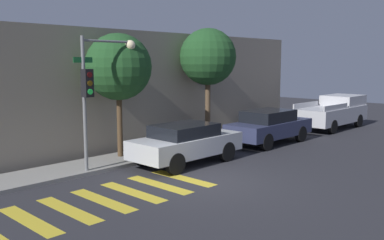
{
  "coord_description": "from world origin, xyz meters",
  "views": [
    {
      "loc": [
        -9.61,
        -8.68,
        3.73
      ],
      "look_at": [
        1.67,
        2.1,
        1.6
      ],
      "focal_mm": 40.0,
      "sensor_mm": 36.0,
      "label": 1
    }
  ],
  "objects_px": {
    "sedan_middle": "(269,126)",
    "tree_midblock": "(208,57)",
    "pickup_truck": "(334,112)",
    "traffic_light_pole": "(98,78)",
    "sedan_near_corner": "(186,142)",
    "tree_near_corner": "(118,67)"
  },
  "relations": [
    {
      "from": "pickup_truck",
      "to": "traffic_light_pole",
      "type": "bearing_deg",
      "value": 175.11
    },
    {
      "from": "pickup_truck",
      "to": "tree_midblock",
      "type": "distance_m",
      "value": 8.97
    },
    {
      "from": "tree_near_corner",
      "to": "tree_midblock",
      "type": "relative_size",
      "value": 0.91
    },
    {
      "from": "pickup_truck",
      "to": "tree_midblock",
      "type": "height_order",
      "value": "tree_midblock"
    },
    {
      "from": "pickup_truck",
      "to": "tree_near_corner",
      "type": "distance_m",
      "value": 13.62
    },
    {
      "from": "sedan_middle",
      "to": "pickup_truck",
      "type": "distance_m",
      "value": 6.49
    },
    {
      "from": "traffic_light_pole",
      "to": "sedan_near_corner",
      "type": "xyz_separation_m",
      "value": [
        2.87,
        -1.27,
        -2.38
      ]
    },
    {
      "from": "sedan_middle",
      "to": "pickup_truck",
      "type": "bearing_deg",
      "value": 0.0
    },
    {
      "from": "sedan_middle",
      "to": "tree_midblock",
      "type": "bearing_deg",
      "value": 125.48
    },
    {
      "from": "sedan_near_corner",
      "to": "tree_midblock",
      "type": "height_order",
      "value": "tree_midblock"
    },
    {
      "from": "traffic_light_pole",
      "to": "pickup_truck",
      "type": "xyz_separation_m",
      "value": [
        14.79,
        -1.27,
        -2.25
      ]
    },
    {
      "from": "sedan_middle",
      "to": "sedan_near_corner",
      "type": "bearing_deg",
      "value": 180.0
    },
    {
      "from": "traffic_light_pole",
      "to": "pickup_truck",
      "type": "distance_m",
      "value": 15.01
    },
    {
      "from": "traffic_light_pole",
      "to": "tree_near_corner",
      "type": "relative_size",
      "value": 0.95
    },
    {
      "from": "sedan_middle",
      "to": "pickup_truck",
      "type": "height_order",
      "value": "pickup_truck"
    },
    {
      "from": "sedan_near_corner",
      "to": "tree_near_corner",
      "type": "distance_m",
      "value": 3.78
    },
    {
      "from": "pickup_truck",
      "to": "tree_near_corner",
      "type": "height_order",
      "value": "tree_near_corner"
    },
    {
      "from": "sedan_near_corner",
      "to": "traffic_light_pole",
      "type": "bearing_deg",
      "value": 156.17
    },
    {
      "from": "tree_midblock",
      "to": "pickup_truck",
      "type": "bearing_deg",
      "value": -15.82
    },
    {
      "from": "pickup_truck",
      "to": "tree_midblock",
      "type": "xyz_separation_m",
      "value": [
        -8.13,
        2.3,
        3.0
      ]
    },
    {
      "from": "sedan_near_corner",
      "to": "pickup_truck",
      "type": "xyz_separation_m",
      "value": [
        11.92,
        0.0,
        0.13
      ]
    },
    {
      "from": "sedan_near_corner",
      "to": "sedan_middle",
      "type": "xyz_separation_m",
      "value": [
        5.43,
        0.0,
        0.02
      ]
    }
  ]
}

